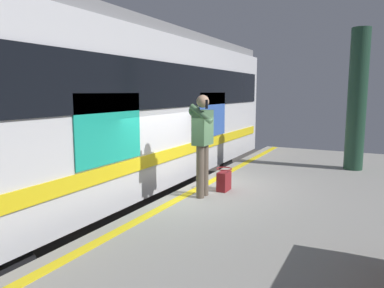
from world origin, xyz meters
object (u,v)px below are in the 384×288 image
at_px(train_carriage, 119,106).
at_px(station_column, 357,100).
at_px(passenger, 202,137).
at_px(handbag, 224,180).

xyz_separation_m(train_carriage, station_column, (-2.85, 4.73, 0.12)).
relative_size(passenger, station_column, 0.54).
bearing_deg(handbag, station_column, 147.38).
xyz_separation_m(train_carriage, passenger, (0.87, 2.49, -0.46)).
bearing_deg(station_column, passenger, -31.07).
height_order(handbag, station_column, station_column).
xyz_separation_m(passenger, station_column, (-3.73, 2.25, 0.58)).
height_order(passenger, handbag, passenger).
xyz_separation_m(train_carriage, handbag, (0.34, 2.69, -1.33)).
distance_m(train_carriage, passenger, 2.68).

